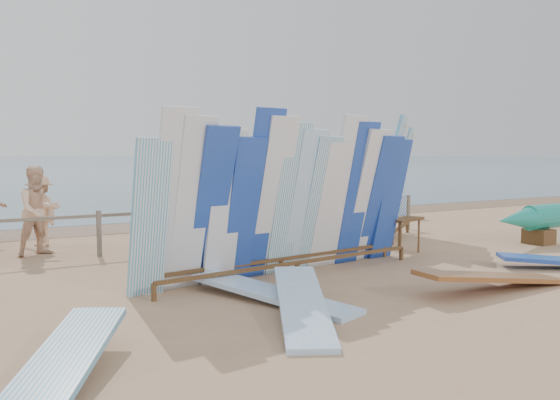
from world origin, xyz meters
TOP-DOWN VIEW (x-y plane):
  - ground at (0.00, 0.00)m, footprint 160.00×160.00m
  - wet_sand_strip at (0.00, 7.20)m, footprint 40.00×2.60m
  - fence at (0.00, 3.00)m, footprint 12.08×0.08m
  - main_surfboard_rack at (0.26, -0.40)m, footprint 5.46×1.31m
  - side_surfboard_rack at (4.56, 2.02)m, footprint 2.38×2.09m
  - vendor_table at (3.27, 0.27)m, footprint 1.02×0.86m
  - flat_board_b at (-0.90, -2.63)m, footprint 1.74×2.65m
  - flat_board_e at (-3.92, -3.47)m, footprint 1.80×2.62m
  - flat_board_a at (-0.82, -1.73)m, footprint 1.42×2.73m
  - flat_board_c at (2.33, -2.83)m, footprint 2.71×0.68m
  - beach_chair_left at (0.97, 3.50)m, footprint 0.56×0.58m
  - beach_chair_right at (0.81, 3.82)m, footprint 0.74×0.76m
  - stroller at (1.07, 3.87)m, footprint 0.65×0.88m
  - beachgoer_5 at (2.07, 6.93)m, footprint 0.96×1.73m
  - beachgoer_9 at (4.90, 5.40)m, footprint 1.01×0.98m
  - beachgoer_8 at (4.36, 4.24)m, footprint 0.78×0.78m
  - beachgoer_6 at (2.24, 5.32)m, footprint 0.90×0.93m
  - beachgoer_2 at (-2.98, 3.75)m, footprint 0.94×0.63m
  - beachgoer_4 at (-0.18, 4.13)m, footprint 0.93×0.95m
  - beachgoer_extra_0 at (7.94, 5.82)m, footprint 0.81×1.14m
  - beachgoer_3 at (-2.80, 4.89)m, footprint 0.80×1.07m
  - beachgoer_7 at (1.75, 6.40)m, footprint 0.48×0.70m
  - beachgoer_10 at (5.72, 5.22)m, footprint 0.64×1.16m

SIDE VIEW (x-z plane):
  - ground at x=0.00m, z-range 0.00..0.00m
  - wet_sand_strip at x=0.00m, z-range -0.01..0.01m
  - flat_board_b at x=-0.90m, z-range -0.19..0.19m
  - flat_board_e at x=-3.92m, z-range -0.19..0.19m
  - flat_board_a at x=-0.82m, z-range -0.11..0.11m
  - flat_board_c at x=2.33m, z-range -0.20..0.20m
  - beach_chair_left at x=0.97m, z-range -0.17..0.64m
  - beach_chair_right at x=0.81m, z-range -0.20..0.77m
  - vendor_table at x=3.27m, z-range -0.20..0.97m
  - stroller at x=1.07m, z-range -0.11..1.03m
  - fence at x=0.00m, z-range 0.18..1.08m
  - beachgoer_8 at x=4.36m, z-range 0.00..1.54m
  - beachgoer_3 at x=-2.80m, z-range 0.00..1.54m
  - beachgoer_9 at x=4.90m, z-range 0.00..1.54m
  - beachgoer_4 at x=-0.18m, z-range 0.00..1.59m
  - beachgoer_extra_0 at x=7.94m, z-range 0.00..1.64m
  - beachgoer_7 at x=1.75m, z-range 0.00..1.76m
  - beachgoer_2 at x=-2.98m, z-range 0.00..1.77m
  - beachgoer_5 at x=2.07m, z-range 0.00..1.78m
  - beachgoer_6 at x=2.24m, z-range 0.00..1.79m
  - beachgoer_10 at x=5.72m, z-range 0.00..1.88m
  - main_surfboard_rack at x=0.26m, z-range -0.15..2.56m
  - side_surfboard_rack at x=4.56m, z-range -0.14..2.72m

